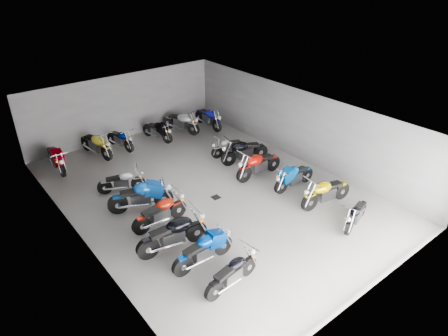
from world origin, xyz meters
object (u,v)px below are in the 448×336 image
Objects in this scene: motorcycle_back_d at (158,131)px; motorcycle_left_b at (204,250)px; motorcycle_right_c at (294,176)px; motorcycle_right_f at (229,147)px; motorcycle_left_e at (141,196)px; motorcycle_right_d at (258,164)px; motorcycle_right_b at (326,192)px; motorcycle_back_f at (208,118)px; motorcycle_left_a at (232,273)px; motorcycle_left_c at (173,234)px; motorcycle_back_a at (56,158)px; motorcycle_back_e at (181,122)px; motorcycle_left_f at (122,182)px; motorcycle_back_b at (96,144)px; motorcycle_right_e at (244,151)px; drain_grate at (216,197)px; motorcycle_left_d at (160,212)px; motorcycle_right_a at (356,214)px; motorcycle_back_c at (120,139)px.

motorcycle_left_b is at bearing 55.63° from motorcycle_back_d.
motorcycle_right_c is 3.86m from motorcycle_right_f.
motorcycle_right_d is at bearing 104.01° from motorcycle_left_e.
motorcycle_back_f is (1.12, 8.76, 0.01)m from motorcycle_right_b.
motorcycle_left_a is 2.44m from motorcycle_left_c.
motorcycle_back_a is at bearing 72.58° from motorcycle_right_f.
motorcycle_back_e is at bearing 158.78° from motorcycle_left_e.
motorcycle_left_f is (-0.13, 6.63, -0.02)m from motorcycle_left_a.
motorcycle_left_b is at bearing 24.72° from motorcycle_left_f.
motorcycle_left_e reaches higher than motorcycle_back_a.
motorcycle_back_e is at bearing 168.03° from motorcycle_back_b.
motorcycle_left_f is 0.76× the size of motorcycle_back_a.
motorcycle_back_e is 1.54m from motorcycle_back_f.
motorcycle_left_e reaches higher than motorcycle_back_b.
motorcycle_back_a is at bearing -3.68° from motorcycle_back_b.
drain_grate is at bearing 132.86° from motorcycle_right_e.
motorcycle_left_d is 6.07m from motorcycle_right_b.
motorcycle_left_e is at bearing 116.24° from motorcycle_right_f.
motorcycle_right_c is 0.91× the size of motorcycle_back_a.
motorcycle_right_b reaches higher than drain_grate.
motorcycle_left_c reaches higher than motorcycle_right_f.
motorcycle_back_e is (-0.17, 10.64, 0.11)m from motorcycle_right_a.
motorcycle_left_c reaches higher than motorcycle_left_f.
motorcycle_back_a is (-6.79, 4.54, -0.00)m from motorcycle_right_e.
motorcycle_left_d is at bearing 66.06° from motorcycle_back_c.
motorcycle_right_d is at bearing 124.68° from motorcycle_left_a.
motorcycle_left_c reaches higher than motorcycle_back_e.
motorcycle_back_b is (-4.96, 9.26, 0.02)m from motorcycle_right_b.
motorcycle_left_e is (-0.13, 5.01, 0.10)m from motorcycle_left_a.
motorcycle_back_e is (-0.29, 4.67, 0.00)m from motorcycle_right_e.
motorcycle_back_f is at bearing -14.88° from motorcycle_right_d.
motorcycle_back_b is at bearing -163.98° from motorcycle_left_f.
motorcycle_left_d is at bearing 44.61° from motorcycle_back_f.
motorcycle_right_e is at bearing 102.67° from motorcycle_left_f.
motorcycle_right_e reaches higher than motorcycle_left_a.
motorcycle_right_f is (5.31, -0.15, -0.00)m from motorcycle_left_f.
motorcycle_left_f is 3.72m from motorcycle_back_b.
motorcycle_left_b is at bearing 96.00° from motorcycle_right_b.
motorcycle_left_a is at bearing 77.18° from motorcycle_back_b.
motorcycle_back_e is at bearing 171.49° from motorcycle_back_d.
drain_grate is at bearing 143.55° from motorcycle_right_f.
motorcycle_left_b is at bearing 177.50° from motorcycle_left_a.
motorcycle_back_e is (-0.37, 9.16, 0.01)m from motorcycle_right_b.
motorcycle_right_d is at bearing -12.43° from motorcycle_right_a.
motorcycle_left_e is 1.21× the size of motorcycle_right_f.
motorcycle_left_e is at bearing 24.12° from motorcycle_left_f.
motorcycle_right_a is 5.97m from motorcycle_right_e.
motorcycle_right_e is at bearing 117.77° from motorcycle_back_c.
motorcycle_left_d is (-2.55, -0.20, 0.51)m from drain_grate.
drain_grate is 7.10m from motorcycle_back_f.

